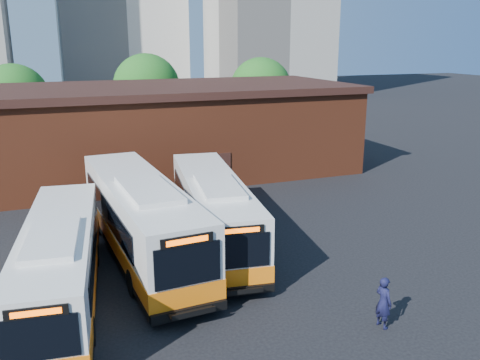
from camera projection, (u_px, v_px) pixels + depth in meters
name	position (u px, v px, depth m)	size (l,w,h in m)	color
ground	(264.00, 288.00, 20.18)	(220.00, 220.00, 0.00)	black
bus_west	(60.00, 266.00, 18.73)	(3.77, 11.94, 3.21)	silver
bus_midwest	(141.00, 221.00, 22.84)	(3.70, 13.66, 3.68)	silver
bus_mideast	(213.00, 213.00, 24.35)	(4.17, 12.56, 3.37)	silver
transit_worker	(383.00, 302.00, 17.22)	(0.67, 0.44, 1.84)	#111333
depot_building	(157.00, 129.00, 37.34)	(28.60, 12.60, 6.40)	brown
tree_west	(14.00, 98.00, 44.36)	(6.00, 6.00, 7.65)	#382314
tree_mid	(147.00, 87.00, 50.17)	(6.56, 6.56, 8.36)	#382314
tree_east	(261.00, 89.00, 51.30)	(6.24, 6.24, 7.96)	#382314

